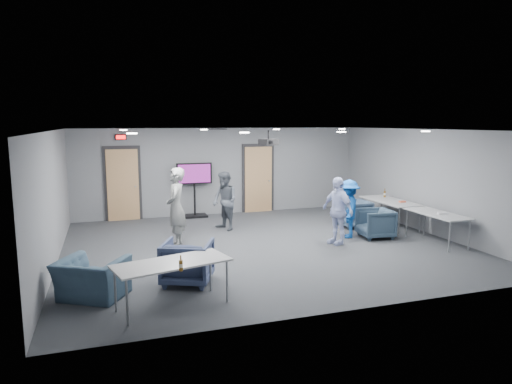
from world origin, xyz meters
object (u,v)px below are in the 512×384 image
object	(u,v)px
bottle_front	(181,265)
person_b	(225,201)
person_a	(176,207)
projector	(268,142)
person_c	(337,211)
chair_front_a	(188,262)
chair_front_b	(92,279)
table_front_left	(172,265)
person_d	(349,209)
tv_stand	(194,186)
chair_right_a	(354,214)
bottle_right	(385,194)
chair_right_b	(375,223)
table_right_a	(390,202)
table_right_b	(437,215)

from	to	relation	value
bottle_front	person_b	bearing A→B (deg)	69.09
person_a	projector	world-z (taller)	projector
person_b	person_c	size ratio (longest dim) A/B	0.99
chair_front_a	chair_front_b	xyz separation A→B (m)	(-1.61, -0.22, -0.06)
table_front_left	projector	world-z (taller)	projector
person_d	tv_stand	world-z (taller)	tv_stand
person_a	person_b	distance (m)	1.92
chair_front_a	tv_stand	bearing A→B (deg)	-78.54
person_b	projector	xyz separation A→B (m)	(0.78, -1.27, 1.61)
chair_right_a	chair_front_a	world-z (taller)	chair_front_a
person_c	chair_front_b	size ratio (longest dim) A/B	1.58
tv_stand	projector	world-z (taller)	projector
chair_front_b	person_a	bearing A→B (deg)	-92.40
chair_right_a	chair_front_b	world-z (taller)	chair_right_a
person_c	bottle_right	world-z (taller)	person_c
chair_front_a	chair_front_b	bearing A→B (deg)	31.06
chair_right_b	bottle_front	bearing A→B (deg)	-51.73
person_a	table_right_a	world-z (taller)	person_a
chair_right_a	bottle_right	bearing A→B (deg)	104.94
person_c	chair_right_b	distance (m)	1.28
chair_right_b	bottle_right	bearing A→B (deg)	147.01
table_right_b	bottle_right	bearing A→B (deg)	-4.15
person_a	bottle_front	world-z (taller)	person_a
chair_right_b	bottle_front	size ratio (longest dim) A/B	3.39
person_d	bottle_right	size ratio (longest dim) A/B	5.64
chair_front_a	bottle_right	world-z (taller)	bottle_right
bottle_front	projector	bearing A→B (deg)	55.03
person_b	tv_stand	distance (m)	2.02
person_a	projector	xyz separation A→B (m)	(2.26, -0.04, 1.48)
person_a	chair_right_b	world-z (taller)	person_a
bottle_right	chair_front_a	bearing A→B (deg)	-152.36
person_c	person_d	size ratio (longest dim) A/B	1.10
chair_right_a	chair_front_b	xyz separation A→B (m)	(-6.77, -3.24, -0.04)
chair_right_a	chair_front_b	size ratio (longest dim) A/B	0.80
person_c	chair_front_b	bearing A→B (deg)	-88.07
person_a	person_d	size ratio (longest dim) A/B	1.26
person_c	projector	world-z (taller)	projector
chair_right_b	table_right_b	distance (m)	1.46
chair_right_b	tv_stand	size ratio (longest dim) A/B	0.48
bottle_right	table_right_a	bearing A→B (deg)	-108.64
chair_right_b	table_right_b	size ratio (longest dim) A/B	0.47
chair_right_a	projector	xyz separation A→B (m)	(-2.71, -0.52, 2.03)
person_a	person_d	bearing A→B (deg)	97.60
table_front_left	bottle_front	distance (m)	0.49
table_right_a	projector	size ratio (longest dim) A/B	4.12
table_right_b	tv_stand	xyz separation A→B (m)	(-4.92, 4.86, 0.26)
tv_stand	person_a	bearing A→B (deg)	-107.93
person_a	table_front_left	size ratio (longest dim) A/B	0.97
table_right_b	tv_stand	bearing A→B (deg)	45.32
person_a	chair_front_b	world-z (taller)	person_a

